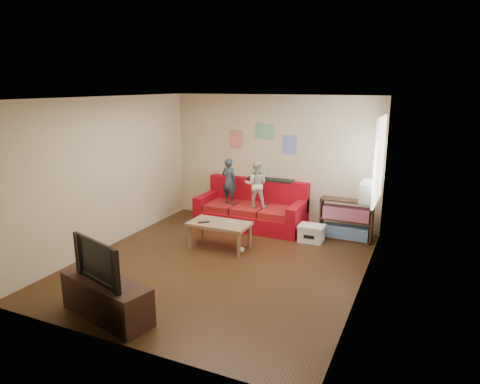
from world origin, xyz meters
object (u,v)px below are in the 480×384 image
at_px(file_box, 311,233).
at_px(tv_stand, 107,299).
at_px(sofa, 252,210).
at_px(television, 103,260).
at_px(child_a, 229,181).
at_px(coffee_table, 219,226).
at_px(bookshelf, 346,222).
at_px(child_b, 256,184).

height_order(file_box, tv_stand, tv_stand).
relative_size(sofa, television, 2.28).
relative_size(child_a, coffee_table, 0.89).
relative_size(bookshelf, tv_stand, 0.73).
bearing_deg(coffee_table, child_b, 81.71).
xyz_separation_m(bookshelf, tv_stand, (-2.23, -4.11, -0.10)).
bearing_deg(child_b, coffee_table, 63.60).
height_order(bookshelf, file_box, bookshelf).
height_order(sofa, child_b, child_b).
relative_size(sofa, coffee_table, 2.03).
bearing_deg(coffee_table, child_a, 107.95).
distance_m(sofa, child_b, 0.66).
bearing_deg(tv_stand, file_box, 79.41).
bearing_deg(tv_stand, child_a, 106.04).
bearing_deg(sofa, child_b, -49.98).
height_order(child_b, bookshelf, child_b).
distance_m(sofa, file_box, 1.46).
height_order(child_a, tv_stand, child_a).
height_order(sofa, file_box, sofa).
bearing_deg(file_box, sofa, 162.84).
xyz_separation_m(child_b, bookshelf, (1.80, 0.14, -0.59)).
distance_m(child_a, file_box, 2.02).
relative_size(child_b, tv_stand, 0.71).
relative_size(child_b, coffee_table, 0.88).
relative_size(child_b, bookshelf, 0.97).
bearing_deg(child_b, sofa, -68.08).
xyz_separation_m(sofa, child_a, (-0.45, -0.18, 0.62)).
relative_size(sofa, child_b, 2.32).
distance_m(child_b, file_box, 1.49).
height_order(child_b, television, child_b).
bearing_deg(child_b, television, 65.76).
height_order(child_a, file_box, child_a).
height_order(child_a, coffee_table, child_a).
height_order(sofa, coffee_table, sofa).
bearing_deg(sofa, coffee_table, -91.52).
bearing_deg(child_a, file_box, -178.31).
height_order(child_a, television, child_a).
xyz_separation_m(bookshelf, file_box, (-0.56, -0.39, -0.19)).
bearing_deg(tv_stand, coffee_table, 98.44).
distance_m(coffee_table, file_box, 1.77).
xyz_separation_m(sofa, file_box, (1.39, -0.43, -0.16)).
relative_size(child_a, file_box, 2.07).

